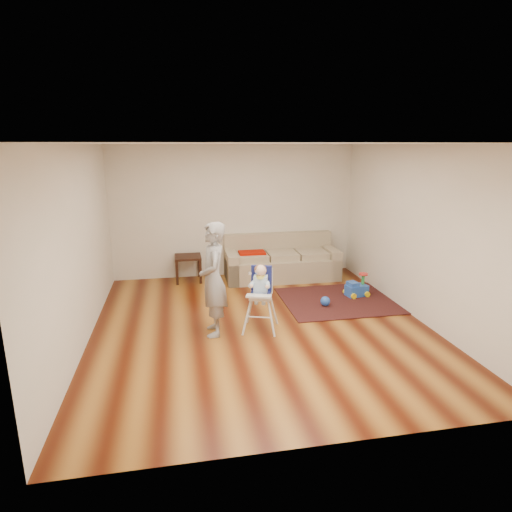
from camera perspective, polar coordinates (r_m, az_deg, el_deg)
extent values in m
plane|color=#431405|center=(6.63, 0.65, -9.26)|extent=(5.50, 5.50, 0.00)
cube|color=silver|center=(8.88, -2.84, 5.95)|extent=(5.00, 0.04, 2.70)
cube|color=silver|center=(6.23, -22.49, 1.13)|extent=(0.04, 5.50, 2.70)
cube|color=silver|center=(7.13, 20.82, 2.87)|extent=(0.04, 5.50, 2.70)
cube|color=white|center=(6.07, 0.73, 14.77)|extent=(5.00, 5.50, 0.04)
cube|color=#A01000|center=(8.58, -0.54, 0.46)|extent=(0.53, 0.34, 0.04)
cube|color=black|center=(7.81, 11.79, -5.74)|extent=(2.21, 1.66, 0.02)
sphere|color=blue|center=(7.42, 9.22, -5.97)|extent=(0.17, 0.17, 0.17)
cylinder|color=blue|center=(6.10, 0.27, -2.41)|extent=(0.05, 0.12, 0.01)
imported|color=gray|center=(6.12, -5.73, -3.14)|extent=(0.40, 0.61, 1.65)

